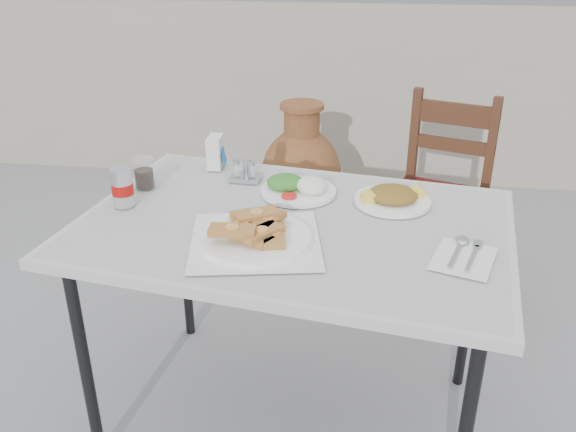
# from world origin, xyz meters

# --- Properties ---
(ground) EXTENTS (80.00, 80.00, 0.00)m
(ground) POSITION_xyz_m (0.00, 0.00, 0.00)
(ground) COLOR gray
(ground) RESTS_ON ground
(cafe_table) EXTENTS (1.50, 1.13, 0.83)m
(cafe_table) POSITION_xyz_m (0.07, -0.03, 0.77)
(cafe_table) COLOR black
(cafe_table) RESTS_ON ground
(pide_plate) EXTENTS (0.44, 0.44, 0.08)m
(pide_plate) POSITION_xyz_m (-0.03, -0.19, 0.87)
(pide_plate) COLOR silver
(pide_plate) RESTS_ON cafe_table
(salad_rice_plate) EXTENTS (0.27, 0.27, 0.07)m
(salad_rice_plate) POSITION_xyz_m (0.06, 0.19, 0.86)
(salad_rice_plate) COLOR white
(salad_rice_plate) RESTS_ON cafe_table
(salad_chopped_plate) EXTENTS (0.26, 0.26, 0.06)m
(salad_chopped_plate) POSITION_xyz_m (0.39, 0.15, 0.85)
(salad_chopped_plate) COLOR white
(salad_chopped_plate) RESTS_ON cafe_table
(soda_can) EXTENTS (0.07, 0.07, 0.13)m
(soda_can) POSITION_xyz_m (-0.52, 0.02, 0.90)
(soda_can) COLOR silver
(soda_can) RESTS_ON cafe_table
(cola_glass) EXTENTS (0.08, 0.08, 0.11)m
(cola_glass) POSITION_xyz_m (-0.50, 0.18, 0.88)
(cola_glass) COLOR white
(cola_glass) RESTS_ON cafe_table
(napkin_holder) EXTENTS (0.07, 0.10, 0.12)m
(napkin_holder) POSITION_xyz_m (-0.29, 0.41, 0.89)
(napkin_holder) COLOR silver
(napkin_holder) RESTS_ON cafe_table
(condiment_caddy) EXTENTS (0.12, 0.10, 0.08)m
(condiment_caddy) POSITION_xyz_m (-0.15, 0.29, 0.86)
(condiment_caddy) COLOR #B9B9C0
(condiment_caddy) RESTS_ON cafe_table
(cutlery_napkin) EXTENTS (0.22, 0.25, 0.02)m
(cutlery_napkin) POSITION_xyz_m (0.58, -0.20, 0.84)
(cutlery_napkin) COLOR silver
(cutlery_napkin) RESTS_ON cafe_table
(chair) EXTENTS (0.55, 0.55, 0.98)m
(chair) POSITION_xyz_m (0.66, 0.98, 0.51)
(chair) COLOR #361A0E
(chair) RESTS_ON ground
(terracotta_urn) EXTENTS (0.47, 0.47, 0.82)m
(terracotta_urn) POSITION_xyz_m (-0.06, 1.43, 0.38)
(terracotta_urn) COLOR brown
(terracotta_urn) RESTS_ON ground
(back_wall) EXTENTS (6.00, 0.25, 1.20)m
(back_wall) POSITION_xyz_m (0.00, 2.50, 0.60)
(back_wall) COLOR gray
(back_wall) RESTS_ON ground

